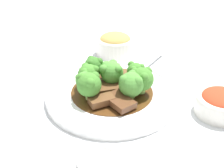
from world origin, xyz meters
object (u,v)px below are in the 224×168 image
object	(u,v)px
broccoli_floret_2	(107,69)
broccoli_floret_8	(89,84)
beef_strip_3	(119,101)
broccoli_floret_1	(89,74)
side_bowl_appetizer	(115,44)
beef_strip_2	(104,88)
broccoli_floret_6	(131,84)
broccoli_floret_0	(84,80)
broccoli_floret_3	(112,72)
beef_strip_4	(120,76)
broccoli_floret_7	(136,71)
beef_strip_0	(102,100)
side_bowl_kimchi	(221,103)
serving_spoon	(133,71)
beef_strip_1	(126,84)
broccoli_floret_4	(93,66)
main_plate	(112,94)
sauce_dish	(99,163)

from	to	relation	value
broccoli_floret_2	broccoli_floret_8	size ratio (longest dim) A/B	0.73
beef_strip_3	broccoli_floret_1	xyz separation A→B (m)	(-0.09, 0.01, 0.02)
side_bowl_appetizer	broccoli_floret_2	bearing A→B (deg)	-56.12
beef_strip_2	beef_strip_3	distance (m)	0.06
broccoli_floret_6	broccoli_floret_0	bearing A→B (deg)	-147.39
broccoli_floret_3	beef_strip_4	bearing A→B (deg)	93.17
broccoli_floret_6	broccoli_floret_7	size ratio (longest dim) A/B	1.22
beef_strip_0	broccoli_floret_8	distance (m)	0.04
broccoli_floret_0	broccoli_floret_8	distance (m)	0.02
side_bowl_kimchi	serving_spoon	bearing A→B (deg)	-175.85
beef_strip_2	broccoli_floret_0	world-z (taller)	broccoli_floret_0
beef_strip_1	side_bowl_appetizer	world-z (taller)	side_bowl_appetizer
beef_strip_1	broccoli_floret_4	size ratio (longest dim) A/B	1.34
broccoli_floret_1	broccoli_floret_7	distance (m)	0.10
broccoli_floret_0	side_bowl_appetizer	distance (m)	0.24
broccoli_floret_1	side_bowl_appetizer	world-z (taller)	broccoli_floret_1
beef_strip_2	serving_spoon	size ratio (longest dim) A/B	0.32
beef_strip_0	broccoli_floret_4	xyz separation A→B (m)	(-0.08, 0.06, 0.03)
broccoli_floret_0	side_bowl_kimchi	distance (m)	0.27
main_plate	broccoli_floret_3	world-z (taller)	broccoli_floret_3
main_plate	broccoli_floret_3	bearing A→B (deg)	131.22
broccoli_floret_6	broccoli_floret_7	bearing A→B (deg)	118.79
beef_strip_2	beef_strip_3	size ratio (longest dim) A/B	1.02
sauce_dish	beef_strip_1	bearing A→B (deg)	117.34
main_plate	sauce_dish	distance (m)	0.20
beef_strip_3	beef_strip_4	world-z (taller)	beef_strip_4
beef_strip_3	side_bowl_kimchi	bearing A→B (deg)	40.45
broccoli_floret_6	broccoli_floret_4	bearing A→B (deg)	178.74
side_bowl_appetizer	beef_strip_3	bearing A→B (deg)	-47.80
main_plate	serving_spoon	xyz separation A→B (m)	(-0.01, 0.09, 0.02)
broccoli_floret_2	main_plate	bearing A→B (deg)	-35.38
broccoli_floret_3	broccoli_floret_7	size ratio (longest dim) A/B	1.19
broccoli_floret_4	broccoli_floret_8	distance (m)	0.08
serving_spoon	broccoli_floret_1	bearing A→B (deg)	-110.10
broccoli_floret_3	side_bowl_appetizer	size ratio (longest dim) A/B	0.52
broccoli_floret_0	side_bowl_kimchi	size ratio (longest dim) A/B	0.47
beef_strip_1	broccoli_floret_6	size ratio (longest dim) A/B	1.31
broccoli_floret_1	serving_spoon	world-z (taller)	broccoli_floret_1
beef_strip_4	broccoli_floret_7	world-z (taller)	broccoli_floret_7
broccoli_floret_1	broccoli_floret_8	bearing A→B (deg)	-44.20
beef_strip_4	broccoli_floret_3	bearing A→B (deg)	-86.83
broccoli_floret_4	broccoli_floret_3	bearing A→B (deg)	12.17
main_plate	side_bowl_appetizer	distance (m)	0.21
beef_strip_2	side_bowl_kimchi	bearing A→B (deg)	28.81
serving_spoon	broccoli_floret_0	bearing A→B (deg)	-100.76
main_plate	side_bowl_kimchi	bearing A→B (deg)	27.13
beef_strip_0	broccoli_floret_2	bearing A→B (deg)	125.97
beef_strip_4	sauce_dish	distance (m)	0.25
beef_strip_3	serving_spoon	xyz separation A→B (m)	(-0.05, 0.11, 0.00)
beef_strip_1	serving_spoon	world-z (taller)	same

